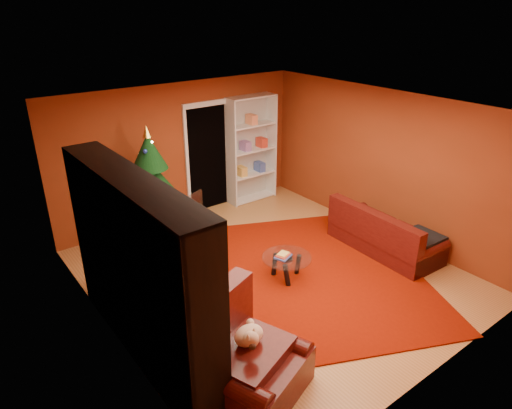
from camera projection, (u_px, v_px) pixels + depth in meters
floor at (271, 275)px, 7.19m from camera, size 5.00×5.50×0.05m
ceiling at (274, 107)px, 6.10m from camera, size 5.00×5.50×0.05m
wall_back at (180, 152)px, 8.66m from camera, size 5.00×0.05×2.60m
wall_left at (103, 250)px, 5.25m from camera, size 0.05×5.50×2.60m
wall_right at (383, 164)px, 8.04m from camera, size 0.05×5.50×2.60m
doorway at (209, 159)px, 9.06m from camera, size 1.06×0.60×2.16m
rug at (312, 273)px, 7.16m from camera, size 4.57×4.84×0.02m
media_unit at (139, 270)px, 5.16m from camera, size 0.49×2.97×2.27m
christmas_tree at (152, 188)px, 7.71m from camera, size 1.23×1.23×2.12m
gift_box_teal at (133, 246)px, 7.72m from camera, size 0.33×0.33×0.27m
gift_box_green at (177, 232)px, 8.16m from camera, size 0.32×0.32×0.27m
gift_box_red at (129, 234)px, 8.15m from camera, size 0.30×0.30×0.24m
white_bookshelf at (252, 150)px, 9.44m from camera, size 1.05×0.38×2.27m
armchair at (250, 356)px, 4.87m from camera, size 1.49×1.49×0.91m
dog at (249, 335)px, 4.85m from camera, size 0.48×0.42×0.29m
sofa at (386, 228)px, 7.71m from camera, size 0.93×1.93×0.82m
coffee_table at (286, 267)px, 6.97m from camera, size 0.97×0.97×0.47m
acrylic_chair at (205, 229)px, 7.51m from camera, size 0.67×0.69×0.96m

